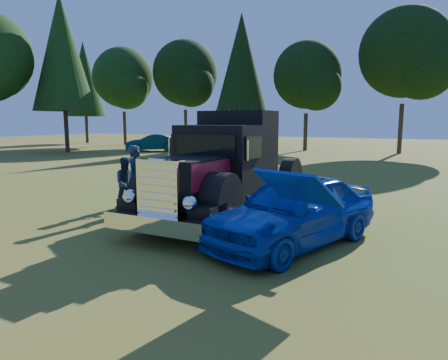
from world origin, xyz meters
The scene contains 7 objects.
ground centered at (0.00, 0.00, 0.00)m, with size 120.00×120.00×0.00m, color #375C1B.
treeline centered at (-6.49, 26.86, 7.59)m, with size 66.14×24.04×13.33m.
diamond_t_truck centered at (1.15, 3.00, 1.28)m, with size 3.27×7.16×3.00m.
hotrod_coupe centered at (3.67, 1.39, 0.78)m, with size 3.23×4.92×1.89m.
spectator_near centered at (-1.46, 2.36, 1.00)m, with size 0.73×0.48×2.01m, color #212C4D.
spectator_far centered at (-2.10, 2.65, 0.80)m, with size 0.78×0.61×1.60m, color navy.
distant_teal_car centered at (-16.11, 22.28, 0.75)m, with size 1.60×4.58×1.51m, color #093B36.
Camera 1 is at (6.19, -6.89, 2.71)m, focal length 32.00 mm.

